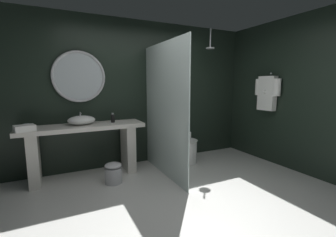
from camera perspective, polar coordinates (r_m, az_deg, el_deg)
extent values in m
plane|color=silver|center=(2.98, 4.64, -21.30)|extent=(5.76, 5.76, 0.00)
cube|color=black|center=(4.33, -8.21, 6.09)|extent=(4.80, 0.10, 2.60)
cube|color=black|center=(4.74, 25.06, 5.59)|extent=(0.10, 2.47, 2.60)
cube|color=silver|center=(3.85, -20.12, -1.96)|extent=(1.86, 0.53, 0.06)
cube|color=silver|center=(3.95, -30.16, -8.69)|extent=(0.15, 0.45, 0.78)
cube|color=silver|center=(4.08, -9.82, -7.07)|extent=(0.15, 0.45, 0.78)
ellipsoid|color=white|center=(3.87, -20.56, -0.39)|extent=(0.42, 0.34, 0.14)
cylinder|color=#B7B7BC|center=(4.02, -20.80, 0.21)|extent=(0.02, 0.02, 0.18)
cylinder|color=#B7B7BC|center=(3.95, -20.78, 1.26)|extent=(0.02, 0.12, 0.02)
cylinder|color=silver|center=(3.82, -31.45, -1.69)|extent=(0.08, 0.08, 0.08)
cylinder|color=black|center=(3.95, -13.46, 0.04)|extent=(0.07, 0.07, 0.13)
cylinder|color=#B7B7BC|center=(3.94, -13.50, 1.18)|extent=(0.04, 0.04, 0.02)
torus|color=#B7B7BC|center=(4.04, -21.08, 9.60)|extent=(0.83, 0.04, 0.83)
cylinder|color=#B2BCC1|center=(4.05, -21.10, 9.59)|extent=(0.76, 0.01, 0.76)
cube|color=silver|center=(3.68, -0.88, 1.97)|extent=(0.02, 1.52, 2.12)
cylinder|color=#B7B7BC|center=(4.65, 10.42, 18.93)|extent=(0.02, 0.02, 0.35)
cylinder|color=#B7B7BC|center=(4.62, 10.35, 16.69)|extent=(0.16, 0.16, 0.02)
sphere|color=#B7B7BC|center=(4.73, 24.07, 10.13)|extent=(0.04, 0.04, 0.04)
cube|color=white|center=(4.68, 23.25, 5.73)|extent=(0.12, 0.34, 0.63)
cylinder|color=white|center=(4.55, 25.24, 6.97)|extent=(0.14, 0.14, 0.31)
cylinder|color=white|center=(4.81, 21.52, 7.24)|extent=(0.14, 0.14, 0.31)
sphere|color=white|center=(4.62, 22.66, 6.12)|extent=(0.07, 0.07, 0.07)
cylinder|color=white|center=(4.42, 4.70, -8.12)|extent=(0.37, 0.37, 0.43)
ellipsoid|color=white|center=(4.36, 4.73, -5.31)|extent=(0.39, 0.43, 0.02)
cube|color=white|center=(4.61, 2.96, -5.32)|extent=(0.41, 0.18, 0.32)
cylinder|color=#B7B7BC|center=(3.67, -13.31, -13.42)|extent=(0.25, 0.25, 0.24)
ellipsoid|color=#B7B7BC|center=(3.62, -13.40, -11.17)|extent=(0.25, 0.25, 0.08)
cube|color=white|center=(3.68, -31.86, -2.05)|extent=(0.29, 0.26, 0.08)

